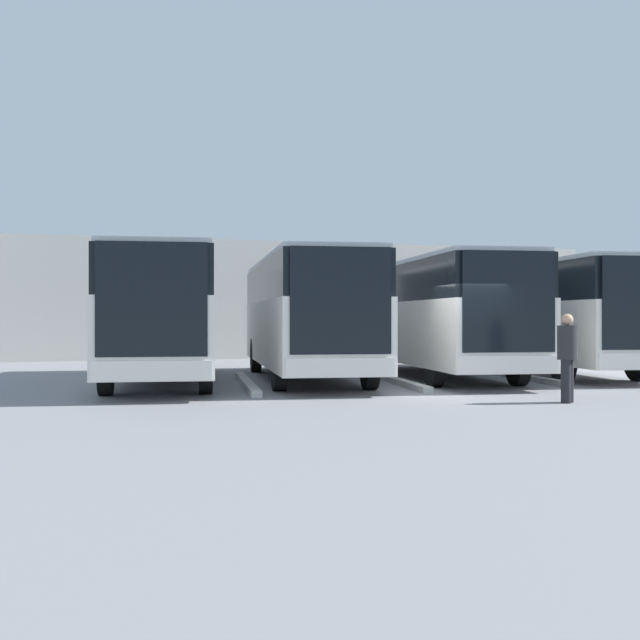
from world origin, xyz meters
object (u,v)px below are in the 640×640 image
at_px(bus_2, 305,313).
at_px(bus_3, 161,313).
at_px(pedestrian, 567,355).
at_px(bus_0, 547,313).
at_px(bus_1, 436,313).

height_order(bus_2, bus_3, same).
bearing_deg(pedestrian, bus_0, -162.62).
relative_size(bus_0, bus_1, 1.00).
xyz_separation_m(bus_3, pedestrian, (-7.45, 7.45, -0.90)).
relative_size(bus_2, pedestrian, 6.13).
distance_m(bus_0, bus_3, 11.89).
bearing_deg(bus_0, bus_3, 8.78).
xyz_separation_m(bus_1, bus_2, (3.96, -0.12, 0.00)).
xyz_separation_m(bus_1, bus_3, (7.93, -0.13, 0.00)).
bearing_deg(bus_3, bus_2, -172.87).
relative_size(bus_3, pedestrian, 6.13).
distance_m(bus_1, bus_3, 7.93).
bearing_deg(bus_0, pedestrian, 67.52).
bearing_deg(bus_2, pedestrian, 122.48).
xyz_separation_m(bus_0, pedestrian, (4.44, 7.74, -0.90)).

